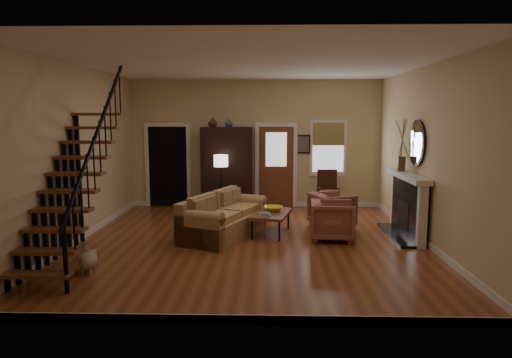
{
  "coord_description": "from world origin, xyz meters",
  "views": [
    {
      "loc": [
        0.32,
        -8.41,
        2.35
      ],
      "look_at": [
        0.1,
        0.4,
        1.15
      ],
      "focal_mm": 32.0,
      "sensor_mm": 36.0,
      "label": 1
    }
  ],
  "objects_px": {
    "coffee_table": "(271,223)",
    "armchair_right": "(332,210)",
    "armoire": "(227,168)",
    "armchair_left": "(333,220)",
    "sofa": "(224,217)",
    "side_chair": "(328,191)",
    "floor_lamp": "(221,185)"
  },
  "relations": [
    {
      "from": "armchair_right",
      "to": "side_chair",
      "type": "height_order",
      "value": "side_chair"
    },
    {
      "from": "armoire",
      "to": "armchair_left",
      "type": "height_order",
      "value": "armoire"
    },
    {
      "from": "sofa",
      "to": "floor_lamp",
      "type": "height_order",
      "value": "floor_lamp"
    },
    {
      "from": "sofa",
      "to": "armchair_right",
      "type": "relative_size",
      "value": 2.63
    },
    {
      "from": "armchair_right",
      "to": "floor_lamp",
      "type": "height_order",
      "value": "floor_lamp"
    },
    {
      "from": "armchair_left",
      "to": "floor_lamp",
      "type": "bearing_deg",
      "value": 52.58
    },
    {
      "from": "armchair_right",
      "to": "floor_lamp",
      "type": "distance_m",
      "value": 2.76
    },
    {
      "from": "sofa",
      "to": "coffee_table",
      "type": "distance_m",
      "value": 0.97
    },
    {
      "from": "sofa",
      "to": "coffee_table",
      "type": "bearing_deg",
      "value": 35.76
    },
    {
      "from": "armoire",
      "to": "armchair_left",
      "type": "bearing_deg",
      "value": -52.27
    },
    {
      "from": "coffee_table",
      "to": "armchair_right",
      "type": "xyz_separation_m",
      "value": [
        1.32,
        0.65,
        0.15
      ]
    },
    {
      "from": "armchair_right",
      "to": "sofa",
      "type": "bearing_deg",
      "value": 90.0
    },
    {
      "from": "armchair_right",
      "to": "floor_lamp",
      "type": "bearing_deg",
      "value": 45.07
    },
    {
      "from": "armoire",
      "to": "side_chair",
      "type": "xyz_separation_m",
      "value": [
        2.55,
        -0.2,
        -0.54
      ]
    },
    {
      "from": "side_chair",
      "to": "armoire",
      "type": "bearing_deg",
      "value": 175.52
    },
    {
      "from": "armoire",
      "to": "sofa",
      "type": "relative_size",
      "value": 0.98
    },
    {
      "from": "coffee_table",
      "to": "armchair_left",
      "type": "height_order",
      "value": "armchair_left"
    },
    {
      "from": "armoire",
      "to": "coffee_table",
      "type": "distance_m",
      "value": 2.89
    },
    {
      "from": "armchair_left",
      "to": "sofa",
      "type": "bearing_deg",
      "value": 89.92
    },
    {
      "from": "armoire",
      "to": "floor_lamp",
      "type": "xyz_separation_m",
      "value": [
        -0.08,
        -0.79,
        -0.32
      ]
    },
    {
      "from": "armchair_right",
      "to": "coffee_table",
      "type": "bearing_deg",
      "value": 95.03
    },
    {
      "from": "armoire",
      "to": "armchair_right",
      "type": "bearing_deg",
      "value": -38.08
    },
    {
      "from": "armoire",
      "to": "floor_lamp",
      "type": "bearing_deg",
      "value": -96.0
    },
    {
      "from": "sofa",
      "to": "armoire",
      "type": "bearing_deg",
      "value": 115.97
    },
    {
      "from": "coffee_table",
      "to": "armchair_right",
      "type": "height_order",
      "value": "armchair_right"
    },
    {
      "from": "armoire",
      "to": "sofa",
      "type": "bearing_deg",
      "value": -86.4
    },
    {
      "from": "armchair_left",
      "to": "floor_lamp",
      "type": "height_order",
      "value": "floor_lamp"
    },
    {
      "from": "coffee_table",
      "to": "armoire",
      "type": "bearing_deg",
      "value": 113.33
    },
    {
      "from": "side_chair",
      "to": "floor_lamp",
      "type": "bearing_deg",
      "value": -167.28
    },
    {
      "from": "floor_lamp",
      "to": "sofa",
      "type": "bearing_deg",
      "value": -82.56
    },
    {
      "from": "armoire",
      "to": "coffee_table",
      "type": "xyz_separation_m",
      "value": [
        1.1,
        -2.55,
        -0.83
      ]
    },
    {
      "from": "armoire",
      "to": "armchair_left",
      "type": "relative_size",
      "value": 2.53
    }
  ]
}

